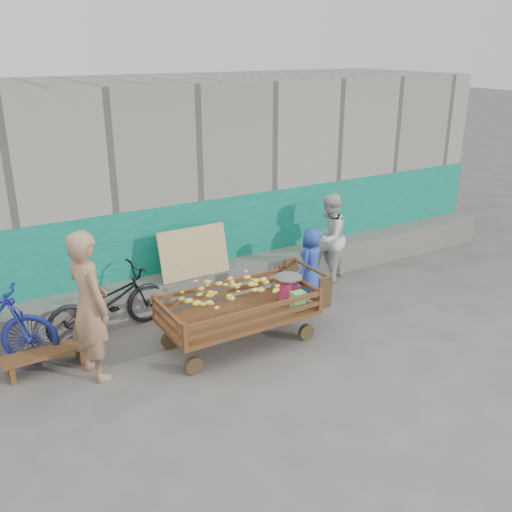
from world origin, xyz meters
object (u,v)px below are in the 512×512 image
banana_cart (236,301)px  vendor_man (89,306)px  bench (46,356)px  child (311,261)px  woman (329,238)px  bicycle_dark (107,303)px

banana_cart → vendor_man: size_ratio=1.20×
bench → child: size_ratio=0.95×
woman → bicycle_dark: bearing=-31.3°
banana_cart → woman: size_ratio=1.47×
vendor_man → child: bearing=-91.7°
bench → woman: size_ratio=0.68×
bench → vendor_man: 0.90m
vendor_man → bicycle_dark: (0.44, 0.90, -0.43)m
vendor_man → bicycle_dark: vendor_man is taller
banana_cart → vendor_man: 1.72m
bench → vendor_man: size_ratio=0.56×
vendor_man → woman: bearing=-89.4°
banana_cart → bicycle_dark: bearing=138.3°
bench → vendor_man: bearing=-40.1°
woman → child: size_ratio=1.40×
bench → child: 3.88m
child → vendor_man: bearing=-16.9°
bicycle_dark → vendor_man: bearing=147.0°
banana_cart → child: size_ratio=2.05×
bicycle_dark → child: bearing=-102.9°
child → bicycle_dark: child is taller
child → woman: bearing=179.9°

